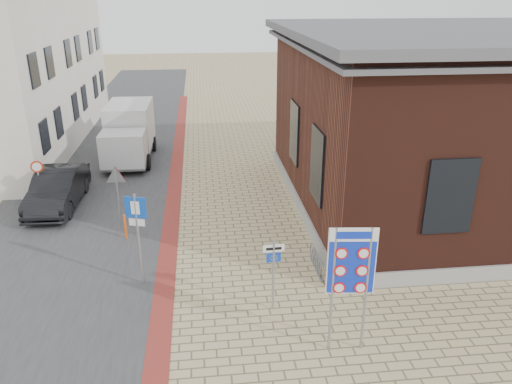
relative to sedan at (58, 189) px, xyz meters
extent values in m
plane|color=tan|center=(6.50, -8.17, -0.75)|extent=(120.00, 120.00, 0.00)
cube|color=#38383A|center=(1.00, 6.83, -0.74)|extent=(7.00, 60.00, 0.02)
cube|color=maroon|center=(4.50, 1.83, -0.73)|extent=(0.60, 40.00, 0.02)
cube|color=gray|center=(15.50, -1.17, -0.50)|extent=(12.15, 12.15, 0.50)
cube|color=#401B14|center=(15.50, -1.17, 2.75)|extent=(12.00, 12.00, 6.00)
cube|color=#525257|center=(15.50, -1.17, 5.90)|extent=(13.00, 13.00, 0.30)
cube|color=#525257|center=(15.50, -1.17, 5.50)|extent=(12.70, 12.70, 0.15)
cube|color=black|center=(9.48, -4.17, 2.05)|extent=(0.12, 1.60, 2.40)
cube|color=black|center=(9.48, -0.17, 2.05)|extent=(0.12, 1.60, 2.40)
cube|color=black|center=(12.50, -7.19, 2.05)|extent=(1.40, 0.12, 2.20)
cube|color=black|center=(-0.98, 2.63, 1.45)|extent=(0.10, 1.10, 1.40)
cube|color=black|center=(-0.98, 5.03, 1.45)|extent=(0.10, 1.10, 1.40)
cube|color=black|center=(-0.98, 2.63, 4.25)|extent=(0.10, 1.10, 1.40)
cube|color=black|center=(-0.98, 5.03, 4.25)|extent=(0.10, 1.10, 1.40)
cube|color=silver|center=(-4.50, 9.83, 3.65)|extent=(7.00, 6.00, 8.80)
cube|color=black|center=(-0.98, 8.63, 1.45)|extent=(0.10, 1.10, 1.40)
cube|color=black|center=(-0.98, 11.03, 1.45)|extent=(0.10, 1.10, 1.40)
cube|color=black|center=(-0.98, 8.63, 4.25)|extent=(0.10, 1.10, 1.40)
cube|color=black|center=(-0.98, 11.03, 4.25)|extent=(0.10, 1.10, 1.40)
cube|color=silver|center=(-4.50, 15.83, 3.25)|extent=(7.00, 6.00, 8.00)
cube|color=black|center=(-0.98, 14.63, 1.45)|extent=(0.10, 1.10, 1.40)
cube|color=black|center=(-0.98, 17.03, 1.45)|extent=(0.10, 1.10, 1.40)
cube|color=black|center=(-0.98, 14.63, 4.25)|extent=(0.10, 1.10, 1.40)
cube|color=black|center=(-0.98, 17.03, 4.25)|extent=(0.10, 1.10, 1.40)
torus|color=slate|center=(9.15, -6.57, -0.47)|extent=(0.04, 0.60, 0.60)
torus|color=slate|center=(9.15, -6.27, -0.47)|extent=(0.04, 0.60, 0.60)
torus|color=slate|center=(9.15, -5.97, -0.47)|extent=(0.04, 0.60, 0.60)
torus|color=slate|center=(9.15, -5.67, -0.47)|extent=(0.04, 0.60, 0.60)
torus|color=slate|center=(9.15, -5.37, -0.47)|extent=(0.04, 0.60, 0.60)
cube|color=slate|center=(9.15, -5.97, -0.73)|extent=(0.08, 1.60, 0.04)
imported|color=black|center=(0.00, 0.00, 0.00)|extent=(1.69, 4.58, 1.50)
cube|color=slate|center=(2.15, 5.56, -0.32)|extent=(2.10, 5.24, 0.24)
cube|color=silver|center=(2.13, 3.73, 0.46)|extent=(2.05, 1.67, 1.54)
cube|color=black|center=(2.12, 3.01, 0.75)|extent=(1.83, 0.11, 0.77)
cube|color=silver|center=(2.17, 6.43, 0.94)|extent=(2.17, 3.50, 2.12)
cylinder|color=black|center=(1.12, 4.03, -0.36)|extent=(0.25, 0.77, 0.77)
cylinder|color=black|center=(3.14, 4.00, -0.36)|extent=(0.25, 0.77, 0.77)
cylinder|color=black|center=(1.16, 7.12, -0.36)|extent=(0.25, 0.77, 0.77)
cylinder|color=black|center=(3.19, 7.09, -0.36)|extent=(0.25, 0.77, 0.77)
cylinder|color=gray|center=(8.61, -9.63, 0.88)|extent=(0.07, 0.07, 3.25)
cylinder|color=gray|center=(9.39, -9.71, 0.88)|extent=(0.07, 0.07, 3.25)
cube|color=white|center=(9.00, -9.67, 1.66)|extent=(1.11, 0.16, 1.67)
cube|color=#0F2CBF|center=(9.00, -9.67, 1.66)|extent=(1.06, 0.16, 1.63)
cube|color=white|center=(9.00, -9.67, 2.33)|extent=(1.06, 0.17, 0.31)
cylinder|color=gray|center=(7.50, -7.87, 0.29)|extent=(0.07, 0.07, 2.09)
cube|color=white|center=(7.50, -7.87, 1.11)|extent=(0.56, 0.06, 0.20)
cube|color=#0F38B7|center=(7.50, -7.87, 0.84)|extent=(0.38, 0.06, 0.25)
cylinder|color=gray|center=(3.85, -6.17, 0.68)|extent=(0.07, 0.07, 2.85)
cube|color=#0F45B7|center=(3.85, -6.17, 1.70)|extent=(0.61, 0.22, 0.63)
cube|color=white|center=(3.85, -6.17, 1.25)|extent=(0.45, 0.17, 0.21)
cylinder|color=gray|center=(2.70, -2.17, 0.36)|extent=(0.07, 0.07, 2.22)
cylinder|color=gray|center=(-0.59, -0.17, 0.24)|extent=(0.07, 0.07, 1.99)
cylinder|color=#B5290D|center=(-0.59, -0.17, 1.01)|extent=(0.47, 0.11, 0.47)
cylinder|color=#FF560D|center=(3.00, -3.17, -0.30)|extent=(0.10, 0.10, 0.89)
camera|label=1|loc=(5.74, -19.17, 7.33)|focal=35.00mm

